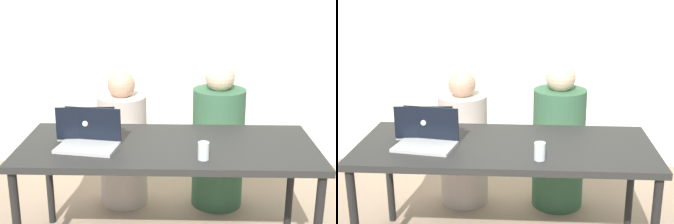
# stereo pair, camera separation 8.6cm
# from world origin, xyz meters

# --- Properties ---
(back_wall) EXTENTS (4.66, 0.10, 2.69)m
(back_wall) POSITION_xyz_m (0.00, 1.50, 1.34)
(back_wall) COLOR silver
(back_wall) RESTS_ON ground
(desk) EXTENTS (1.79, 0.77, 0.74)m
(desk) POSITION_xyz_m (0.00, 0.00, 0.68)
(desk) COLOR #282826
(desk) RESTS_ON ground
(person_on_left) EXTENTS (0.43, 0.43, 1.05)m
(person_on_left) POSITION_xyz_m (-0.36, 0.67, 0.46)
(person_on_left) COLOR #BEB0A5
(person_on_left) RESTS_ON ground
(person_on_right) EXTENTS (0.44, 0.44, 1.12)m
(person_on_right) POSITION_xyz_m (0.36, 0.67, 0.50)
(person_on_right) COLOR #356041
(person_on_right) RESTS_ON ground
(laptop_back_left) EXTENTS (0.38, 0.27, 0.22)m
(laptop_back_left) POSITION_xyz_m (-0.51, 0.11, 0.79)
(laptop_back_left) COLOR silver
(laptop_back_left) RESTS_ON desk
(laptop_front_left) EXTENTS (0.38, 0.28, 0.22)m
(laptop_front_left) POSITION_xyz_m (-0.47, -0.06, 0.79)
(laptop_front_left) COLOR #B7B8B7
(laptop_front_left) RESTS_ON desk
(water_glass_right) EXTENTS (0.06, 0.06, 0.10)m
(water_glass_right) POSITION_xyz_m (0.21, -0.24, 0.78)
(water_glass_right) COLOR silver
(water_glass_right) RESTS_ON desk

